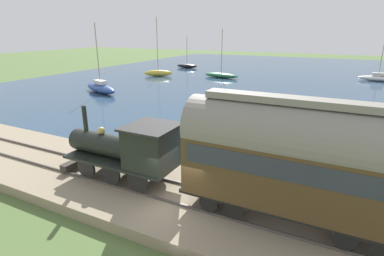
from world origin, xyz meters
name	(u,v)px	position (x,y,z in m)	size (l,w,h in m)	color
ground_plane	(182,213)	(0.00, 0.00, 0.00)	(200.00, 200.00, 0.00)	#516B38
harbor_water	(307,77)	(43.80, 0.00, 0.00)	(80.00, 80.00, 0.01)	#2D4760
rail_embankment	(187,201)	(0.55, 0.00, 0.26)	(5.90, 56.00, 0.63)	gray
steam_locomotive	(130,148)	(0.55, 2.98, 2.24)	(2.19, 6.07, 3.33)	black
passenger_coach	(296,157)	(0.55, -4.26, 3.22)	(2.25, 8.26, 4.68)	black
sailboat_green	(221,75)	(36.61, 12.53, 0.44)	(2.28, 6.11, 7.65)	#236B42
sailboat_white	(378,78)	(44.19, -10.19, 0.52)	(1.68, 5.52, 8.72)	white
sailboat_yellow	(158,73)	(33.43, 22.69, 0.60)	(3.22, 4.72, 9.49)	gold
sailboat_blue	(101,88)	(18.18, 21.32, 0.64)	(3.54, 6.54, 8.30)	#335199
sailboat_black	(187,66)	(46.11, 23.82, 0.45)	(1.92, 4.55, 6.35)	black
rowboat_far_out	(347,141)	(12.12, -6.19, 0.24)	(2.73, 2.80, 0.46)	beige
rowboat_near_shore	(260,124)	(13.38, 0.13, 0.26)	(1.85, 2.16, 0.50)	silver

